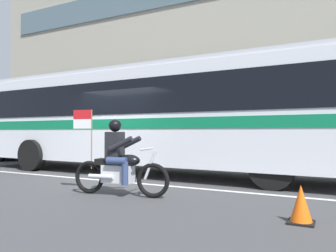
{
  "coord_description": "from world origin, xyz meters",
  "views": [
    {
      "loc": [
        5.6,
        -7.62,
        1.31
      ],
      "look_at": [
        1.91,
        -0.54,
        1.45
      ],
      "focal_mm": 35.11,
      "sensor_mm": 36.0,
      "label": 1
    }
  ],
  "objects_px": {
    "transit_bus": "(156,113)",
    "traffic_cone": "(301,205)",
    "fire_hydrant": "(101,149)",
    "motorcycle_with_rider": "(119,163)"
  },
  "relations": [
    {
      "from": "transit_bus",
      "to": "traffic_cone",
      "type": "relative_size",
      "value": 24.33
    },
    {
      "from": "transit_bus",
      "to": "fire_hydrant",
      "type": "relative_size",
      "value": 17.84
    },
    {
      "from": "fire_hydrant",
      "to": "traffic_cone",
      "type": "height_order",
      "value": "fire_hydrant"
    },
    {
      "from": "fire_hydrant",
      "to": "motorcycle_with_rider",
      "type": "bearing_deg",
      "value": -48.48
    },
    {
      "from": "motorcycle_with_rider",
      "to": "transit_bus",
      "type": "bearing_deg",
      "value": 106.81
    },
    {
      "from": "motorcycle_with_rider",
      "to": "traffic_cone",
      "type": "bearing_deg",
      "value": -7.44
    },
    {
      "from": "transit_bus",
      "to": "fire_hydrant",
      "type": "bearing_deg",
      "value": 147.74
    },
    {
      "from": "transit_bus",
      "to": "fire_hydrant",
      "type": "xyz_separation_m",
      "value": [
        -4.36,
        2.75,
        -1.37
      ]
    },
    {
      "from": "motorcycle_with_rider",
      "to": "traffic_cone",
      "type": "height_order",
      "value": "motorcycle_with_rider"
    },
    {
      "from": "fire_hydrant",
      "to": "transit_bus",
      "type": "bearing_deg",
      "value": -32.26
    }
  ]
}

